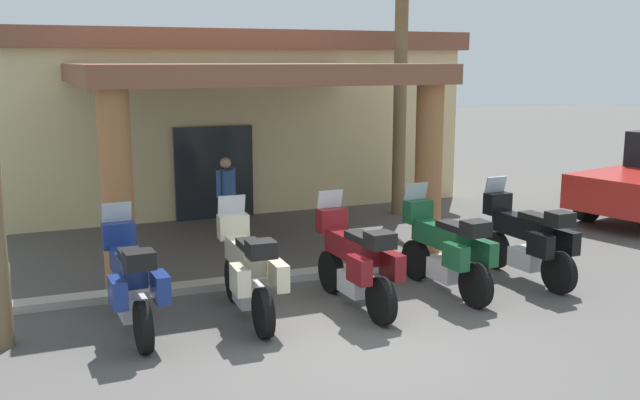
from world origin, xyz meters
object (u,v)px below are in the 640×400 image
(motorcycle_black, at_px, (527,239))
(motorcycle_green, at_px, (446,249))
(motorcycle_blue, at_px, (131,282))
(pedestrian, at_px, (226,191))
(motorcycle_cream, at_px, (248,270))
(motorcycle_maroon, at_px, (356,261))
(motel_building, at_px, (185,114))
(palm_tree_near_portico, at_px, (402,19))

(motorcycle_black, bearing_deg, motorcycle_green, 89.28)
(motorcycle_blue, bearing_deg, pedestrian, -30.96)
(motorcycle_cream, xyz_separation_m, motorcycle_maroon, (1.57, -0.13, 0.00))
(motel_building, height_order, motorcycle_cream, motel_building)
(motel_building, relative_size, motorcycle_black, 6.07)
(palm_tree_near_portico, bearing_deg, motorcycle_green, -110.40)
(motorcycle_green, bearing_deg, motorcycle_blue, 84.32)
(motorcycle_maroon, bearing_deg, pedestrian, 3.83)
(motorcycle_blue, bearing_deg, motorcycle_cream, -95.09)
(motorcycle_blue, relative_size, motorcycle_maroon, 1.00)
(motel_building, distance_m, palm_tree_near_portico, 6.20)
(motel_building, xyz_separation_m, motorcycle_blue, (-2.61, -9.48, -1.48))
(pedestrian, bearing_deg, motorcycle_green, 171.72)
(motorcycle_maroon, relative_size, motorcycle_black, 1.00)
(motorcycle_maroon, height_order, motorcycle_black, same)
(motorcycle_black, xyz_separation_m, pedestrian, (-3.81, 4.73, 0.24))
(motorcycle_cream, xyz_separation_m, motorcycle_green, (3.15, -0.01, 0.00))
(motel_building, bearing_deg, motorcycle_blue, -106.88)
(motorcycle_maroon, bearing_deg, motorcycle_blue, 82.96)
(motorcycle_black, relative_size, palm_tree_near_portico, 0.36)
(motorcycle_maroon, height_order, motorcycle_green, same)
(motel_building, relative_size, pedestrian, 8.22)
(motel_building, relative_size, motorcycle_blue, 6.07)
(motorcycle_blue, xyz_separation_m, motorcycle_black, (6.30, 0.03, 0.00))
(motel_building, distance_m, motorcycle_maroon, 9.79)
(motorcycle_maroon, bearing_deg, motorcycle_green, -89.30)
(motorcycle_blue, height_order, palm_tree_near_portico, palm_tree_near_portico)
(motorcycle_black, bearing_deg, motorcycle_blue, 86.44)
(motorcycle_maroon, relative_size, motorcycle_green, 1.00)
(motorcycle_maroon, distance_m, palm_tree_near_portico, 7.76)
(motorcycle_blue, bearing_deg, motorcycle_black, -93.10)
(motorcycle_black, relative_size, pedestrian, 1.35)
(motorcycle_green, relative_size, pedestrian, 1.35)
(motel_building, distance_m, motorcycle_green, 9.88)
(motel_building, distance_m, pedestrian, 4.89)
(motel_building, bearing_deg, motorcycle_black, -70.20)
(pedestrian, bearing_deg, motorcycle_maroon, 154.44)
(palm_tree_near_portico, bearing_deg, pedestrian, -169.78)
(motorcycle_cream, distance_m, motorcycle_maroon, 1.58)
(motorcycle_green, relative_size, palm_tree_near_portico, 0.36)
(motorcycle_cream, relative_size, palm_tree_near_portico, 0.36)
(motorcycle_cream, bearing_deg, motorcycle_maroon, -94.10)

